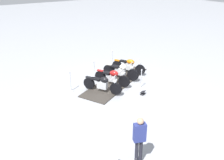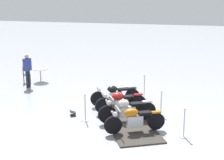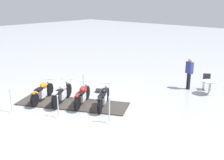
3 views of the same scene
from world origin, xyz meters
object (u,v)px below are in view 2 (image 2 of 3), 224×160
stanchion_left_mid (161,107)px  cafe_chair_near_table (25,74)px  stanchion_right_mid (85,113)px  bystander_person (27,68)px  motorcycle_cream (127,110)px  motorcycle_black (115,95)px  stanchion_left_front (144,90)px  motorcycle_maroon (120,101)px  motorcycle_copper (134,119)px  stanchion_left_rear (184,128)px  info_placard (73,114)px  cafe_table (40,72)px

stanchion_left_mid → cafe_chair_near_table: size_ratio=1.13×
stanchion_right_mid → cafe_chair_near_table: size_ratio=1.23×
bystander_person → stanchion_right_mid: bearing=-19.2°
motorcycle_cream → stanchion_right_mid: size_ratio=1.88×
motorcycle_black → stanchion_left_front: 1.74m
motorcycle_maroon → bystander_person: bystander_person is taller
motorcycle_copper → stanchion_left_front: stanchion_left_front is taller
motorcycle_copper → stanchion_left_mid: bearing=-137.0°
motorcycle_black → stanchion_right_mid: bearing=41.0°
motorcycle_copper → stanchion_right_mid: 2.19m
stanchion_left_front → stanchion_left_rear: size_ratio=1.08×
motorcycle_maroon → stanchion_right_mid: (1.15, -1.12, -0.19)m
cafe_chair_near_table → stanchion_left_rear: bearing=-63.5°
motorcycle_black → stanchion_left_rear: bearing=108.1°
stanchion_left_front → motorcycle_black: bearing=-39.2°
info_placard → cafe_table: size_ratio=0.46×
cafe_chair_near_table → bystander_person: size_ratio=0.50×
stanchion_left_front → cafe_chair_near_table: bearing=-99.5°
cafe_chair_near_table → motorcycle_copper: bearing=-69.8°
motorcycle_black → motorcycle_maroon: 1.04m
bystander_person → stanchion_left_front: bearing=18.0°
cafe_table → stanchion_left_rear: bearing=55.5°
info_placard → cafe_chair_near_table: size_ratio=0.42×
info_placard → bystander_person: bystander_person is taller
motorcycle_copper → bystander_person: size_ratio=1.14×
motorcycle_cream → stanchion_left_rear: (0.83, 2.20, -0.17)m
motorcycle_copper → info_placard: motorcycle_copper is taller
stanchion_left_front → stanchion_right_mid: (3.43, -1.76, -0.09)m
motorcycle_black → stanchion_left_rear: stanchion_left_rear is taller
stanchion_right_mid → bystander_person: 5.88m
motorcycle_black → bystander_person: (-1.68, -5.11, 0.56)m
stanchion_left_front → info_placard: (3.01, -2.44, -0.35)m
motorcycle_cream → stanchion_right_mid: (0.23, -1.61, -0.19)m
bystander_person → motorcycle_copper: bearing=-13.3°
stanchion_left_front → stanchion_left_mid: bearing=27.0°
motorcycle_maroon → stanchion_left_front: (-2.28, 0.64, -0.11)m
stanchion_left_mid → info_placard: size_ratio=2.67×
motorcycle_cream → stanchion_left_mid: 1.68m
motorcycle_maroon → bystander_person: (-2.61, -5.57, 0.55)m
motorcycle_black → stanchion_right_mid: size_ratio=1.80×
motorcycle_black → motorcycle_maroon: bearing=85.0°
motorcycle_black → cafe_chair_near_table: size_ratio=2.20×
motorcycle_black → stanchion_left_mid: (0.67, 2.12, -0.18)m
stanchion_left_front → stanchion_right_mid: 3.86m
stanchion_right_mid → stanchion_left_rear: size_ratio=1.03×
cafe_chair_near_table → cafe_table: bearing=-0.0°
info_placard → bystander_person: bearing=21.5°
stanchion_left_mid → info_placard: 3.62m
stanchion_left_rear → cafe_chair_near_table: 10.25m
cafe_chair_near_table → bystander_person: 1.13m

